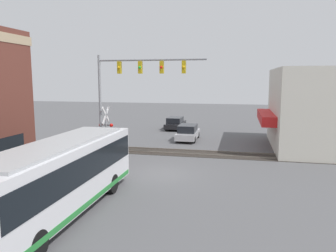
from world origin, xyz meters
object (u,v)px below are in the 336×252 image
object	(u,v)px
parked_car_black	(175,123)
pedestrian_at_crossing	(121,141)
city_bus	(60,175)
crossing_signal	(106,125)
parked_car_silver	(188,133)

from	to	relation	value
parked_car_black	pedestrian_at_crossing	size ratio (longest dim) A/B	2.71
parked_car_black	pedestrian_at_crossing	bearing A→B (deg)	171.55
city_bus	parked_car_black	distance (m)	25.56
city_bus	pedestrian_at_crossing	bearing A→B (deg)	8.89
city_bus	pedestrian_at_crossing	size ratio (longest dim) A/B	5.94
city_bus	pedestrian_at_crossing	xyz separation A→B (m)	(12.44, 1.94, -0.87)
city_bus	crossing_signal	size ratio (longest dim) A/B	2.76
city_bus	parked_car_silver	distance (m)	18.93
crossing_signal	pedestrian_at_crossing	bearing A→B (deg)	-43.65
pedestrian_at_crossing	parked_car_silver	bearing A→B (deg)	-35.89
parked_car_black	pedestrian_at_crossing	distance (m)	13.24
city_bus	crossing_signal	distance (m)	11.90
parked_car_silver	parked_car_black	size ratio (longest dim) A/B	0.94
crossing_signal	parked_car_black	bearing A→B (deg)	-11.28
parked_car_silver	pedestrian_at_crossing	world-z (taller)	pedestrian_at_crossing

